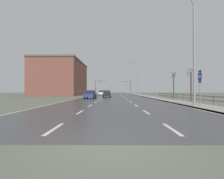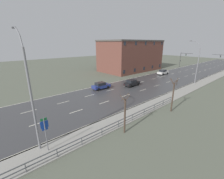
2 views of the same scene
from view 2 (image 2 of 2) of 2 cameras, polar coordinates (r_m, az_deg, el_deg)
The scene contains 15 objects.
ground_plane at distance 45.78m, azimuth 19.83°, elevation 3.78°, with size 160.00×160.00×0.12m.
road_asphalt_strip at distance 56.40m, azimuth 25.91°, elevation 5.55°, with size 14.00×120.00×0.03m.
sidewalk_right at distance 53.77m, azimuth 34.10°, elevation 3.84°, with size 3.00×120.00×0.12m.
guardrail at distance 18.43m, azimuth 2.47°, elevation -12.60°, with size 0.07×25.16×1.00m.
street_lamp_foreground at distance 14.83m, azimuth -28.56°, elevation -2.10°, with size 2.57×0.24×11.25m.
street_lamp_midground at distance 42.35m, azimuth 29.64°, elevation 8.62°, with size 2.73×0.24×10.43m.
highway_sign at distance 15.38m, azimuth -24.10°, elevation -14.08°, with size 0.09×0.68×3.54m.
traffic_signal_right at distance 67.55m, azimuth 36.88°, elevation 8.92°, with size 4.91×0.36×6.00m.
traffic_signal_left at distance 70.19m, azimuth 25.26°, elevation 10.92°, with size 4.81×0.36×6.03m.
car_mid_centre at distance 35.97m, azimuth 7.58°, elevation 2.58°, with size 1.93×4.15×1.57m.
car_near_left at distance 33.32m, azimuth -4.22°, elevation 1.49°, with size 1.98×4.18×1.57m.
car_distant at distance 51.66m, azimuth 18.85°, elevation 6.32°, with size 1.91×4.14×1.57m.
brick_building at distance 57.06m, azimuth 7.14°, elevation 12.76°, with size 13.02×22.61×10.82m.
bare_tree_near at distance 16.94m, azimuth 4.93°, elevation -9.51°, with size 1.09×1.15×4.68m.
bare_tree_mid at distance 23.61m, azimuth 22.20°, elevation -2.09°, with size 1.14×1.18×5.33m.
Camera 2 is at (21.34, 8.74, 9.92)m, focal length 23.99 mm.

